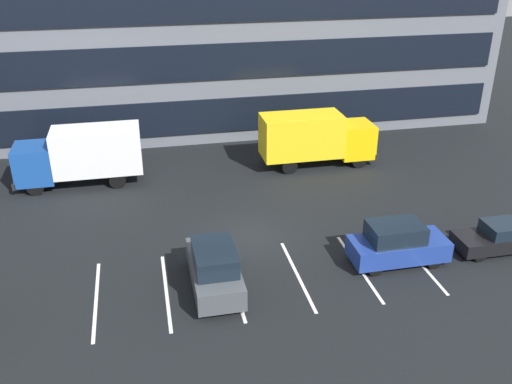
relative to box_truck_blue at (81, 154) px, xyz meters
name	(u,v)px	position (x,y,z in m)	size (l,w,h in m)	color
ground_plane	(248,235)	(8.08, -7.85, -1.85)	(120.00, 120.00, 0.00)	black
office_building	(198,23)	(8.08, 10.10, 5.35)	(41.78, 10.45, 14.40)	slate
lot_markings	(266,279)	(8.08, -11.61, -1.85)	(14.14, 5.40, 0.01)	silver
box_truck_blue	(81,154)	(0.00, 0.00, 0.00)	(7.09, 2.35, 3.29)	#194799
box_truck_yellow_all	(315,137)	(13.82, -0.08, -0.01)	(7.07, 2.34, 3.28)	yellow
suv_charcoal	(214,268)	(5.88, -11.80, -0.88)	(1.89, 4.45, 2.01)	#474C51
sedan_black	(498,238)	(19.00, -11.54, -1.19)	(3.89, 1.63, 1.39)	black
suv_navy	(397,244)	(14.02, -11.52, -0.91)	(4.28, 1.82, 1.94)	navy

